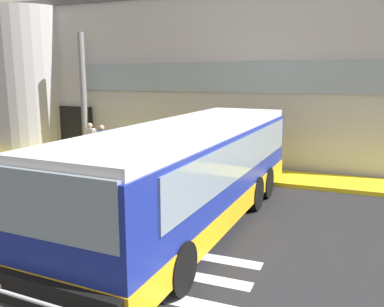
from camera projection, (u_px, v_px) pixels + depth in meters
The scene contains 8 objects.
ground_plane at pixel (139, 208), 12.06m from camera, with size 80.00×90.00×0.02m, color #232326.
bay_paint_stripes at pixel (125, 289), 7.50m from camera, with size 4.40×3.96×0.01m.
terminal_building at pixel (228, 79), 22.19m from camera, with size 22.07×13.80×7.37m.
boarding_curb at pixel (196, 170), 16.43m from camera, with size 24.27×2.00×0.15m, color yellow.
entry_support_column at pixel (84, 96), 18.46m from camera, with size 0.28×0.28×5.61m, color slate.
bus_main_foreground at pixel (192, 176), 10.44m from camera, with size 3.52×10.69×2.70m.
passenger_near_column at pixel (91, 139), 17.88m from camera, with size 0.59×0.40×1.68m.
passenger_by_doorway at pixel (102, 142), 17.12m from camera, with size 0.45×0.44×1.68m.
Camera 1 is at (5.65, -10.15, 3.93)m, focal length 37.69 mm.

